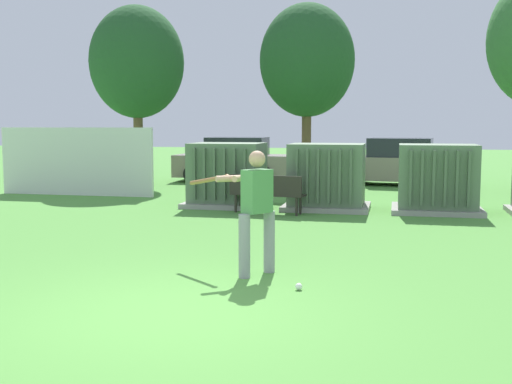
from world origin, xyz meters
name	(u,v)px	position (x,y,z in m)	size (l,w,h in m)	color
ground_plane	(167,314)	(0.00, 0.00, 0.00)	(96.00, 96.00, 0.00)	#51933D
fence_panel	(76,161)	(-6.77, 10.50, 1.00)	(4.80, 0.12, 2.00)	white
transformer_west	(227,175)	(-1.76, 9.08, 0.79)	(2.10, 1.70, 1.62)	#9E9B93
transformer_mid_west	(327,177)	(0.80, 9.04, 0.79)	(2.10, 1.70, 1.62)	#9E9B93
transformer_mid_east	(437,179)	(3.42, 9.08, 0.79)	(2.10, 1.70, 1.62)	#9E9B93
park_bench	(267,191)	(-0.50, 7.92, 0.54)	(1.84, 0.70, 0.92)	#2D2823
batter	(254,205)	(0.54, 2.02, 0.98)	(1.46, 1.13, 1.74)	gray
sports_ball	(299,287)	(1.28, 1.31, 0.04)	(0.09, 0.09, 0.09)	white
tree_left	(137,63)	(-6.17, 13.72, 4.16)	(3.17, 3.17, 6.06)	brown
tree_center_left	(307,61)	(-0.59, 15.20, 4.24)	(3.24, 3.24, 6.18)	brown
parked_car_leftmost	(234,161)	(-3.31, 15.80, 0.75)	(4.23, 1.97, 1.62)	gray
parked_car_left_of_center	(397,163)	(2.48, 15.79, 0.75)	(4.36, 2.26, 1.62)	gray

